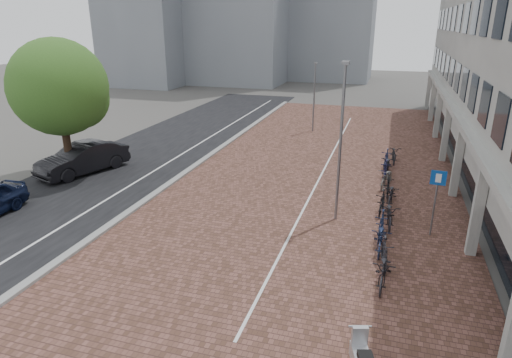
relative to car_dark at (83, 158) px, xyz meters
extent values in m
plane|color=#474442|center=(10.60, -7.61, -0.84)|extent=(140.00, 140.00, 0.00)
cube|color=brown|center=(12.60, 4.39, -0.83)|extent=(14.50, 42.00, 0.04)
cube|color=black|center=(1.60, 4.39, -0.83)|extent=(8.00, 50.00, 0.03)
cube|color=gray|center=(5.50, 4.39, -0.77)|extent=(0.35, 42.00, 0.14)
cube|color=white|center=(3.60, 4.39, -0.82)|extent=(0.12, 44.00, 0.00)
cube|color=white|center=(12.80, 4.39, -0.80)|extent=(0.10, 30.00, 0.00)
cube|color=black|center=(20.20, 8.39, 0.86)|extent=(0.15, 38.00, 3.20)
cube|color=#ACACA6|center=(20.00, 8.39, 2.61)|extent=(1.60, 38.00, 0.30)
cube|color=#ACACA6|center=(19.40, -3.61, 0.86)|extent=(0.35, 0.35, 3.40)
cube|color=#ACACA6|center=(19.40, 2.39, 0.86)|extent=(0.35, 0.35, 3.40)
cube|color=#ACACA6|center=(19.40, 8.39, 0.86)|extent=(0.35, 0.35, 3.40)
cube|color=#ACACA6|center=(19.40, 14.39, 0.86)|extent=(0.35, 0.35, 3.40)
cube|color=#ACACA6|center=(19.40, 20.39, 0.86)|extent=(0.35, 0.35, 3.40)
cube|color=#ACACA6|center=(19.40, 26.39, 0.86)|extent=(0.35, 0.35, 3.40)
cube|color=gray|center=(-15.40, 34.39, 9.16)|extent=(10.00, 10.00, 20.00)
imported|color=black|center=(0.00, 0.00, 0.00)|extent=(3.36, 5.39, 1.68)
cylinder|color=slate|center=(18.10, -2.46, 0.41)|extent=(0.07, 0.07, 2.50)
cube|color=#0C429C|center=(18.10, -2.49, 1.60)|extent=(0.57, 0.08, 0.57)
cylinder|color=gray|center=(14.31, -2.06, 2.43)|extent=(0.12, 0.12, 6.54)
cylinder|color=slate|center=(10.47, 13.61, 1.74)|extent=(0.12, 0.12, 5.15)
cylinder|color=#382619|center=(-0.50, -0.47, 0.76)|extent=(0.41, 0.41, 3.20)
sphere|color=#31581E|center=(-0.50, -0.47, 3.96)|extent=(5.03, 5.03, 5.03)
sphere|color=#31581E|center=(0.07, 0.22, 3.28)|extent=(3.20, 3.20, 3.20)
imported|color=black|center=(16.42, -6.61, -0.32)|extent=(0.79, 2.00, 1.04)
imported|color=black|center=(16.40, -5.46, -0.31)|extent=(0.66, 1.79, 1.05)
imported|color=#151E39|center=(16.25, -4.31, -0.32)|extent=(0.73, 1.99, 1.04)
imported|color=#131B34|center=(16.21, -3.16, -0.31)|extent=(0.62, 1.78, 1.05)
imported|color=black|center=(16.51, -2.01, -0.32)|extent=(0.81, 2.01, 1.04)
imported|color=black|center=(16.15, -0.86, -0.31)|extent=(0.65, 1.79, 1.05)
imported|color=black|center=(16.52, 0.29, -0.32)|extent=(0.81, 2.01, 1.04)
imported|color=black|center=(16.35, 1.44, -0.31)|extent=(0.50, 1.75, 1.05)
imported|color=#4E4B47|center=(16.26, 2.59, -0.32)|extent=(1.10, 2.07, 1.04)
imported|color=black|center=(16.16, 3.74, -0.31)|extent=(0.57, 1.77, 1.05)
imported|color=black|center=(16.25, 4.89, -0.32)|extent=(0.83, 2.02, 1.04)
imported|color=#151E3C|center=(16.14, 6.04, -0.31)|extent=(0.68, 1.79, 1.05)
imported|color=black|center=(16.57, 7.19, -0.32)|extent=(0.80, 2.01, 1.04)
camera|label=1|loc=(16.13, -19.46, 7.15)|focal=30.81mm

